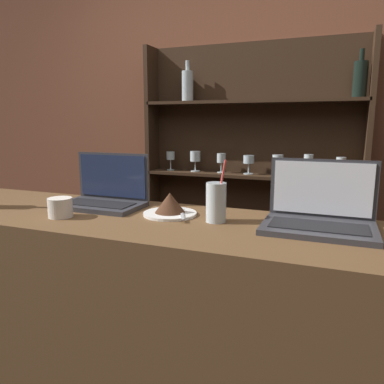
% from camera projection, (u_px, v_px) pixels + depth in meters
% --- Properties ---
extents(bar_counter, '(2.14, 0.52, 1.05)m').
position_uv_depth(bar_counter, '(154.00, 353.00, 1.42)').
color(bar_counter, brown).
rests_on(bar_counter, ground_plane).
extents(back_wall, '(7.00, 0.06, 2.70)m').
position_uv_depth(back_wall, '(245.00, 128.00, 2.53)').
color(back_wall, brown).
rests_on(back_wall, ground_plane).
extents(back_shelf, '(1.43, 0.18, 1.89)m').
position_uv_depth(back_shelf, '(250.00, 183.00, 2.50)').
color(back_shelf, '#332114').
rests_on(back_shelf, ground_plane).
extents(laptop_near, '(0.33, 0.20, 0.21)m').
position_uv_depth(laptop_near, '(104.00, 194.00, 1.51)').
color(laptop_near, '#333338').
rests_on(laptop_near, bar_counter).
extents(laptop_far, '(0.34, 0.24, 0.21)m').
position_uv_depth(laptop_far, '(320.00, 214.00, 1.19)').
color(laptop_far, '#333338').
rests_on(laptop_far, bar_counter).
extents(cake_plate, '(0.20, 0.20, 0.08)m').
position_uv_depth(cake_plate, '(170.00, 206.00, 1.36)').
color(cake_plate, white).
rests_on(cake_plate, bar_counter).
extents(water_glass, '(0.07, 0.07, 0.21)m').
position_uv_depth(water_glass, '(216.00, 202.00, 1.26)').
color(water_glass, silver).
rests_on(water_glass, bar_counter).
extents(coffee_cup, '(0.09, 0.09, 0.07)m').
position_uv_depth(coffee_cup, '(60.00, 208.00, 1.33)').
color(coffee_cup, silver).
rests_on(coffee_cup, bar_counter).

